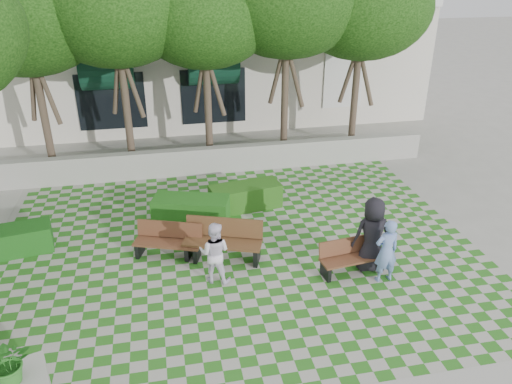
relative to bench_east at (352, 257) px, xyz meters
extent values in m
plane|color=gray|center=(-2.42, 0.35, -0.39)|extent=(90.00, 90.00, 0.00)
plane|color=#2B721E|center=(-2.42, 1.35, -0.39)|extent=(12.00, 12.00, 0.00)
cube|color=#9E9B93|center=(-2.42, 6.55, 0.06)|extent=(15.00, 0.36, 0.90)
cube|color=#56301D|center=(0.01, -0.06, 0.00)|extent=(1.60, 0.67, 0.05)
cube|color=#56301D|center=(-0.02, 0.16, 0.23)|extent=(1.56, 0.31, 0.39)
cube|color=black|center=(-0.68, -0.15, -0.20)|extent=(0.14, 0.44, 0.38)
cube|color=black|center=(0.69, 0.02, -0.20)|extent=(0.14, 0.44, 0.38)
cube|color=#4F321B|center=(-2.91, 1.10, 0.08)|extent=(2.00, 1.20, 0.06)
cube|color=#4F321B|center=(-2.82, 1.36, 0.37)|extent=(1.84, 0.78, 0.48)
cube|color=black|center=(-3.71, 1.39, -0.16)|extent=(0.28, 0.54, 0.47)
cube|color=black|center=(-2.11, 0.81, -0.16)|extent=(0.28, 0.54, 0.47)
cube|color=#542F1D|center=(-4.22, 1.47, 0.02)|extent=(1.73, 1.03, 0.06)
cube|color=#542F1D|center=(-4.14, 1.69, 0.27)|extent=(1.59, 0.67, 0.41)
cube|color=black|center=(-4.91, 1.71, -0.19)|extent=(0.24, 0.46, 0.40)
cube|color=black|center=(-3.53, 1.22, -0.19)|extent=(0.24, 0.46, 0.40)
cube|color=#215115|center=(-1.86, 3.73, -0.03)|extent=(2.17, 1.14, 0.72)
cube|color=#1A5316|center=(-3.50, 3.18, -0.03)|extent=(2.24, 1.41, 0.73)
cube|color=#144B14|center=(-8.07, 2.46, -0.05)|extent=(2.04, 1.11, 0.68)
imported|color=#2E7B26|center=(-6.70, -3.02, 0.94)|extent=(0.81, 0.75, 0.75)
imported|color=#728FCF|center=(0.61, -0.49, 0.39)|extent=(0.60, 0.42, 1.57)
imported|color=black|center=(0.46, 0.02, 0.53)|extent=(0.91, 0.60, 1.86)
imported|color=white|center=(-3.20, 0.28, 0.35)|extent=(0.88, 0.79, 1.49)
cylinder|color=#47382B|center=(-7.92, 7.95, 1.43)|extent=(0.26, 0.26, 3.64)
ellipsoid|color=#1E4C11|center=(-7.92, 7.95, 4.68)|extent=(4.80, 4.80, 3.60)
cylinder|color=#47382B|center=(-5.22, 7.95, 1.51)|extent=(0.26, 0.26, 3.81)
ellipsoid|color=#1E4C11|center=(-5.22, 7.95, 4.91)|extent=(5.00, 5.00, 3.75)
cylinder|color=#47382B|center=(-2.42, 7.95, 1.40)|extent=(0.26, 0.26, 3.58)
ellipsoid|color=#1E4C11|center=(-2.42, 7.95, 4.60)|extent=(4.60, 4.60, 3.45)
cylinder|color=#47382B|center=(0.38, 7.95, 1.57)|extent=(0.26, 0.26, 3.92)
cylinder|color=#47382B|center=(3.08, 7.95, 1.45)|extent=(0.26, 0.26, 3.70)
ellipsoid|color=#1E4C11|center=(3.08, 7.95, 4.75)|extent=(4.80, 4.80, 3.60)
cube|color=beige|center=(-1.42, 14.55, 2.11)|extent=(18.00, 8.00, 5.00)
cube|color=white|center=(-1.42, 10.55, 4.61)|extent=(18.00, 0.30, 0.30)
cube|color=black|center=(3.58, 10.53, 1.81)|extent=(1.40, 0.10, 2.40)
cylinder|color=#0F3926|center=(-5.92, 10.53, 2.61)|extent=(3.00, 1.80, 1.80)
cube|color=black|center=(-5.92, 10.53, 1.21)|extent=(2.60, 0.08, 2.20)
cylinder|color=#0F3926|center=(-1.92, 10.53, 2.61)|extent=(3.00, 1.80, 1.80)
cube|color=black|center=(-1.92, 10.53, 1.21)|extent=(2.60, 0.08, 2.20)
camera|label=1|loc=(-4.17, -9.25, 6.48)|focal=35.00mm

